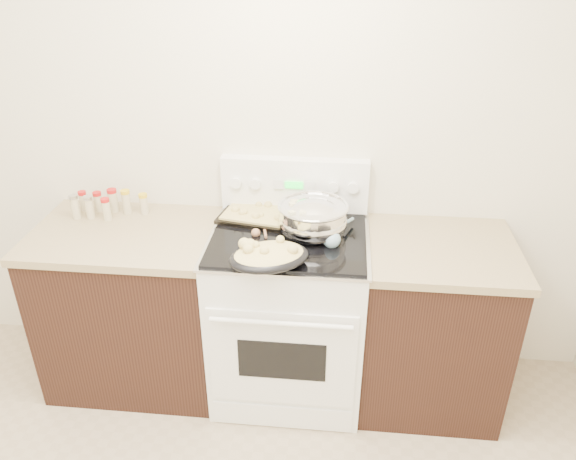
# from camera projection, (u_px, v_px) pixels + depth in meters

# --- Properties ---
(room_shell) EXTENTS (4.10, 3.60, 2.75)m
(room_shell) POSITION_uv_depth(u_px,v_px,m) (49.00, 237.00, 1.14)
(room_shell) COLOR silver
(room_shell) RESTS_ON ground
(counter_left) EXTENTS (0.93, 0.67, 0.92)m
(counter_left) POSITION_uv_depth(u_px,v_px,m) (136.00, 305.00, 3.03)
(counter_left) COLOR black
(counter_left) RESTS_ON ground
(counter_right) EXTENTS (0.73, 0.67, 0.92)m
(counter_right) POSITION_uv_depth(u_px,v_px,m) (430.00, 323.00, 2.89)
(counter_right) COLOR black
(counter_right) RESTS_ON ground
(kitchen_range) EXTENTS (0.78, 0.73, 1.22)m
(kitchen_range) POSITION_uv_depth(u_px,v_px,m) (289.00, 311.00, 2.93)
(kitchen_range) COLOR white
(kitchen_range) RESTS_ON ground
(mixing_bowl) EXTENTS (0.44, 0.44, 0.20)m
(mixing_bowl) POSITION_uv_depth(u_px,v_px,m) (313.00, 219.00, 2.70)
(mixing_bowl) COLOR silver
(mixing_bowl) RESTS_ON kitchen_range
(roasting_pan) EXTENTS (0.43, 0.37, 0.11)m
(roasting_pan) POSITION_uv_depth(u_px,v_px,m) (268.00, 255.00, 2.45)
(roasting_pan) COLOR black
(roasting_pan) RESTS_ON kitchen_range
(baking_sheet) EXTENTS (0.44, 0.35, 0.06)m
(baking_sheet) POSITION_uv_depth(u_px,v_px,m) (260.00, 214.00, 2.87)
(baking_sheet) COLOR black
(baking_sheet) RESTS_ON kitchen_range
(wooden_spoon) EXTENTS (0.08, 0.28, 0.04)m
(wooden_spoon) POSITION_uv_depth(u_px,v_px,m) (259.00, 229.00, 2.75)
(wooden_spoon) COLOR #A26C4A
(wooden_spoon) RESTS_ON kitchen_range
(blue_ladle) EXTENTS (0.15, 0.27, 0.11)m
(blue_ladle) POSITION_uv_depth(u_px,v_px,m) (333.00, 238.00, 2.62)
(blue_ladle) COLOR #81A9C0
(blue_ladle) RESTS_ON kitchen_range
(spice_jars) EXTENTS (0.38, 0.15, 0.13)m
(spice_jars) POSITION_uv_depth(u_px,v_px,m) (105.00, 204.00, 2.94)
(spice_jars) COLOR #BFB28C
(spice_jars) RESTS_ON counter_left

